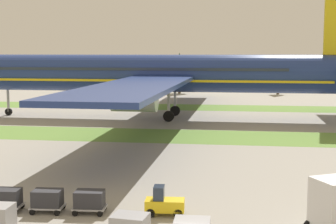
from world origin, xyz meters
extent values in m
cube|color=olive|center=(0.00, 39.12, 0.00)|extent=(320.00, 10.91, 0.01)
cube|color=olive|center=(0.00, 72.94, 0.00)|extent=(320.00, 10.91, 0.01)
cylinder|color=navy|center=(-12.35, 56.03, 7.36)|extent=(60.52, 6.77, 6.01)
cube|color=yellow|center=(-12.35, 56.03, 6.31)|extent=(59.05, 6.87, 0.36)
cube|color=#283342|center=(-16.04, 56.08, 8.11)|extent=(53.15, 6.74, 0.44)
cube|color=navy|center=(-8.96, 32.71, 6.76)|extent=(10.09, 40.66, 0.54)
cylinder|color=#A3A3A8|center=(-10.32, 38.81, 4.78)|extent=(5.94, 3.38, 3.30)
cube|color=navy|center=(-8.37, 79.26, 6.76)|extent=(10.09, 40.66, 0.54)
cylinder|color=#A3A3A8|center=(-9.89, 73.20, 4.78)|extent=(5.94, 3.38, 3.30)
cylinder|color=#A3A3A8|center=(-35.94, 56.33, 3.53)|extent=(0.44, 0.44, 5.86)
cylinder|color=black|center=(-35.94, 56.33, 0.60)|extent=(1.21, 0.44, 1.20)
cylinder|color=#A3A3A8|center=(-7.71, 52.37, 3.65)|extent=(0.44, 0.44, 5.61)
cylinder|color=black|center=(-7.71, 52.37, 0.85)|extent=(1.71, 0.62, 1.70)
cylinder|color=#A3A3A8|center=(-7.62, 59.58, 3.65)|extent=(0.44, 0.44, 5.61)
cylinder|color=black|center=(-7.62, 59.58, 0.85)|extent=(1.71, 0.62, 1.70)
cube|color=yellow|center=(-1.77, 7.61, 0.69)|extent=(2.68, 1.47, 0.77)
cube|color=#283342|center=(-2.16, 7.58, 1.52)|extent=(0.77, 1.14, 0.90)
cylinder|color=black|center=(-0.90, 8.22, 0.30)|extent=(0.61, 0.24, 0.60)
cylinder|color=black|center=(-0.83, 7.12, 0.30)|extent=(0.61, 0.24, 0.60)
cylinder|color=black|center=(-2.71, 8.10, 0.30)|extent=(0.61, 0.24, 0.60)
cylinder|color=black|center=(-2.64, 7.00, 0.30)|extent=(0.61, 0.24, 0.60)
cube|color=#A3A3A8|center=(-6.86, 7.27, 0.40)|extent=(2.29, 1.64, 0.10)
cube|color=#2D2D33|center=(-6.86, 7.27, 1.00)|extent=(2.02, 1.44, 1.10)
cylinder|color=black|center=(-6.07, 8.02, 0.20)|extent=(0.41, 0.15, 0.40)
cylinder|color=black|center=(-5.98, 6.64, 0.20)|extent=(0.41, 0.15, 0.40)
cylinder|color=black|center=(-7.74, 7.91, 0.20)|extent=(0.41, 0.15, 0.40)
cylinder|color=black|center=(-7.65, 6.53, 0.20)|extent=(0.41, 0.15, 0.40)
cube|color=#A3A3A8|center=(-9.75, 7.08, 0.40)|extent=(2.29, 1.64, 0.10)
cube|color=#2D2D33|center=(-9.75, 7.08, 1.00)|extent=(2.02, 1.44, 1.10)
cylinder|color=black|center=(-8.96, 7.83, 0.20)|extent=(0.41, 0.15, 0.40)
cylinder|color=black|center=(-8.87, 6.45, 0.20)|extent=(0.41, 0.15, 0.40)
cylinder|color=black|center=(-10.63, 7.72, 0.20)|extent=(0.41, 0.15, 0.40)
cylinder|color=black|center=(-10.54, 6.34, 0.20)|extent=(0.41, 0.15, 0.40)
cube|color=#A3A3A8|center=(-12.65, 6.89, 0.40)|extent=(2.29, 1.64, 0.10)
cube|color=#2D2D33|center=(-12.65, 6.89, 1.00)|extent=(2.02, 1.44, 1.10)
cylinder|color=black|center=(-11.86, 7.64, 0.20)|extent=(0.41, 0.15, 0.40)
cylinder|color=black|center=(-11.77, 6.26, 0.20)|extent=(0.41, 0.15, 0.40)
cylinder|color=#4C3823|center=(-40.57, 107.28, 1.42)|extent=(0.70, 0.70, 2.84)
cone|color=#1E4223|center=(-40.57, 107.28, 6.35)|extent=(4.16, 4.16, 7.02)
cylinder|color=#4C3823|center=(-12.25, 105.67, 1.75)|extent=(0.70, 0.70, 3.51)
cone|color=#1E4223|center=(-12.25, 105.67, 7.01)|extent=(5.43, 5.43, 7.01)
cylinder|color=#4C3823|center=(13.04, 106.64, 1.99)|extent=(0.70, 0.70, 3.97)
cone|color=#1E4223|center=(13.04, 106.64, 6.87)|extent=(3.82, 3.82, 5.79)
camera|label=1|loc=(2.95, -24.70, 10.87)|focal=53.93mm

